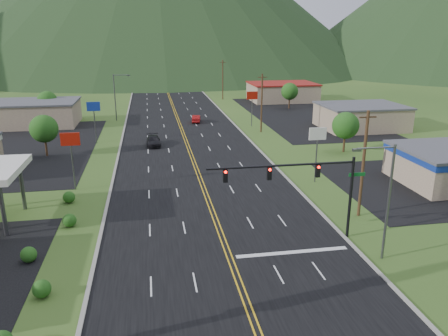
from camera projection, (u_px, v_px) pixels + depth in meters
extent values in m
cylinder|color=black|center=(350.00, 198.00, 36.01)|extent=(0.24, 0.24, 7.00)
cylinder|color=black|center=(282.00, 165.00, 34.12)|extent=(12.00, 0.18, 0.18)
cube|color=#0C591E|center=(357.00, 174.00, 35.48)|extent=(1.40, 0.06, 0.30)
cube|color=black|center=(318.00, 171.00, 34.78)|extent=(0.35, 0.28, 1.05)
sphere|color=#FF0C05|center=(319.00, 167.00, 34.51)|extent=(0.22, 0.22, 0.22)
cube|color=black|center=(269.00, 173.00, 34.14)|extent=(0.35, 0.28, 1.05)
sphere|color=#FF0C05|center=(270.00, 170.00, 33.86)|extent=(0.22, 0.22, 0.22)
cube|color=black|center=(225.00, 176.00, 33.57)|extent=(0.35, 0.28, 1.05)
sphere|color=#FF0C05|center=(226.00, 172.00, 33.30)|extent=(0.22, 0.22, 0.22)
cylinder|color=#59595E|center=(388.00, 204.00, 32.11)|extent=(0.20, 0.20, 9.00)
cylinder|color=#59595E|center=(376.00, 148.00, 30.61)|extent=(2.88, 0.12, 0.12)
cube|color=#59595E|center=(357.00, 150.00, 30.40)|extent=(0.60, 0.25, 0.18)
cylinder|color=#59595E|center=(115.00, 98.00, 84.79)|extent=(0.20, 0.20, 9.00)
cylinder|color=#59595E|center=(121.00, 75.00, 83.75)|extent=(2.88, 0.12, 0.12)
cube|color=#59595E|center=(129.00, 75.00, 84.01)|extent=(0.60, 0.25, 0.18)
cylinder|color=#59595E|center=(3.00, 209.00, 36.40)|extent=(0.36, 0.36, 5.00)
cylinder|color=#59595E|center=(22.00, 185.00, 42.04)|extent=(0.36, 0.36, 5.00)
cube|color=tan|center=(27.00, 114.00, 81.02)|extent=(18.00, 11.00, 4.20)
cube|color=#4C4C51|center=(25.00, 102.00, 80.36)|extent=(18.40, 11.40, 0.30)
cube|color=tan|center=(361.00, 117.00, 78.54)|extent=(14.00, 11.00, 4.00)
cube|color=#4C4C51|center=(362.00, 105.00, 77.90)|extent=(14.40, 11.40, 0.30)
cube|color=tan|center=(282.00, 92.00, 110.81)|extent=(16.00, 12.00, 4.20)
cube|color=maroon|center=(283.00, 83.00, 110.14)|extent=(16.40, 12.40, 0.30)
cylinder|color=#59595E|center=(73.00, 168.00, 47.40)|extent=(0.16, 0.16, 5.00)
cube|color=#A51409|center=(70.00, 139.00, 46.45)|extent=(2.00, 0.18, 1.40)
cylinder|color=#59595E|center=(95.00, 127.00, 68.11)|extent=(0.16, 0.16, 5.00)
cube|color=navy|center=(93.00, 106.00, 67.17)|extent=(2.00, 0.18, 1.40)
cylinder|color=#59595E|center=(316.00, 161.00, 49.89)|extent=(0.16, 0.16, 5.00)
cube|color=white|center=(318.00, 134.00, 48.94)|extent=(2.00, 0.18, 1.40)
cylinder|color=#59595E|center=(252.00, 113.00, 80.02)|extent=(0.16, 0.16, 5.00)
cube|color=#A51409|center=(252.00, 95.00, 79.07)|extent=(2.00, 0.18, 1.40)
cylinder|color=#382314|center=(46.00, 146.00, 60.84)|extent=(0.30, 0.30, 3.00)
sphere|color=#244F16|center=(44.00, 129.00, 60.14)|extent=(3.84, 3.84, 3.84)
cylinder|color=#382314|center=(49.00, 113.00, 85.45)|extent=(0.30, 0.30, 3.00)
sphere|color=#244F16|center=(47.00, 101.00, 84.74)|extent=(3.84, 3.84, 3.84)
cylinder|color=#382314|center=(344.00, 142.00, 62.94)|extent=(0.30, 0.30, 3.00)
sphere|color=#244F16|center=(346.00, 125.00, 62.23)|extent=(3.84, 3.84, 3.84)
cylinder|color=#382314|center=(289.00, 102.00, 99.36)|extent=(0.30, 0.30, 3.00)
sphere|color=#244F16|center=(290.00, 91.00, 98.65)|extent=(3.84, 3.84, 3.84)
cylinder|color=#382314|center=(363.00, 165.00, 39.82)|extent=(0.28, 0.28, 10.00)
cube|color=#382314|center=(368.00, 117.00, 38.52)|extent=(1.60, 0.12, 0.12)
cylinder|color=#382314|center=(262.00, 103.00, 74.65)|extent=(0.28, 0.28, 10.00)
cube|color=#382314|center=(262.00, 77.00, 73.35)|extent=(1.60, 0.12, 0.12)
cylinder|color=#382314|center=(223.00, 80.00, 112.31)|extent=(0.28, 0.28, 10.00)
cube|color=#382314|center=(223.00, 62.00, 111.01)|extent=(1.60, 0.12, 0.12)
cylinder|color=#382314|center=(203.00, 68.00, 149.97)|extent=(0.28, 0.28, 10.00)
cube|color=#382314|center=(203.00, 55.00, 148.67)|extent=(1.60, 0.12, 0.12)
imported|color=black|center=(153.00, 141.00, 66.63)|extent=(2.18, 5.05, 1.45)
imported|color=maroon|center=(196.00, 119.00, 84.15)|extent=(2.11, 4.43, 1.40)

